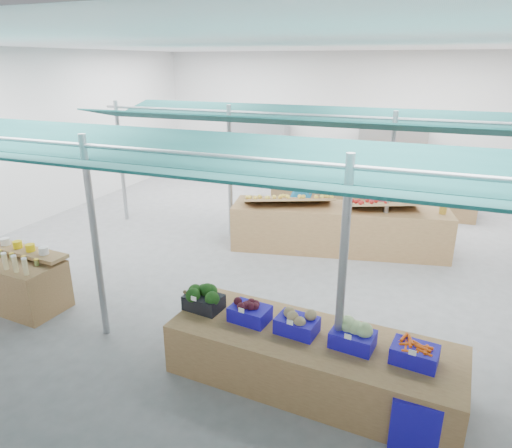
{
  "coord_description": "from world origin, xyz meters",
  "views": [
    {
      "loc": [
        3.33,
        -8.69,
        3.89
      ],
      "look_at": [
        0.48,
        -1.6,
        1.15
      ],
      "focal_mm": 32.0,
      "sensor_mm": 36.0,
      "label": 1
    }
  ],
  "objects_px": {
    "bottle_shelf": "(14,279)",
    "vendor_left": "(300,191)",
    "veg_counter": "(311,360)",
    "vendor_right": "(376,199)",
    "crate_stack": "(416,419)",
    "fruit_counter": "(338,228)"
  },
  "relations": [
    {
      "from": "vendor_left",
      "to": "vendor_right",
      "type": "xyz_separation_m",
      "value": [
        1.8,
        0.0,
        0.0
      ]
    },
    {
      "from": "vendor_right",
      "to": "bottle_shelf",
      "type": "bearing_deg",
      "value": 34.73
    },
    {
      "from": "bottle_shelf",
      "to": "veg_counter",
      "type": "bearing_deg",
      "value": 2.18
    },
    {
      "from": "veg_counter",
      "to": "vendor_left",
      "type": "xyz_separation_m",
      "value": [
        -1.83,
        5.6,
        0.56
      ]
    },
    {
      "from": "veg_counter",
      "to": "vendor_right",
      "type": "distance_m",
      "value": 5.63
    },
    {
      "from": "bottle_shelf",
      "to": "vendor_left",
      "type": "height_order",
      "value": "vendor_left"
    },
    {
      "from": "fruit_counter",
      "to": "vendor_left",
      "type": "distance_m",
      "value": 1.68
    },
    {
      "from": "bottle_shelf",
      "to": "vendor_right",
      "type": "distance_m",
      "value": 7.51
    },
    {
      "from": "veg_counter",
      "to": "vendor_right",
      "type": "relative_size",
      "value": 1.98
    },
    {
      "from": "vendor_right",
      "to": "veg_counter",
      "type": "bearing_deg",
      "value": 78.27
    },
    {
      "from": "bottle_shelf",
      "to": "crate_stack",
      "type": "height_order",
      "value": "bottle_shelf"
    },
    {
      "from": "fruit_counter",
      "to": "bottle_shelf",
      "type": "bearing_deg",
      "value": -148.15
    },
    {
      "from": "bottle_shelf",
      "to": "vendor_right",
      "type": "bearing_deg",
      "value": 50.48
    },
    {
      "from": "crate_stack",
      "to": "vendor_left",
      "type": "height_order",
      "value": "vendor_left"
    },
    {
      "from": "crate_stack",
      "to": "vendor_right",
      "type": "xyz_separation_m",
      "value": [
        -1.33,
        6.13,
        0.59
      ]
    },
    {
      "from": "fruit_counter",
      "to": "vendor_left",
      "type": "height_order",
      "value": "vendor_left"
    },
    {
      "from": "vendor_left",
      "to": "bottle_shelf",
      "type": "bearing_deg",
      "value": 46.56
    },
    {
      "from": "crate_stack",
      "to": "vendor_right",
      "type": "bearing_deg",
      "value": 102.22
    },
    {
      "from": "crate_stack",
      "to": "vendor_right",
      "type": "relative_size",
      "value": 0.35
    },
    {
      "from": "veg_counter",
      "to": "vendor_left",
      "type": "bearing_deg",
      "value": 111.47
    },
    {
      "from": "fruit_counter",
      "to": "crate_stack",
      "type": "bearing_deg",
      "value": -81.09
    },
    {
      "from": "bottle_shelf",
      "to": "fruit_counter",
      "type": "relative_size",
      "value": 0.42
    }
  ]
}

